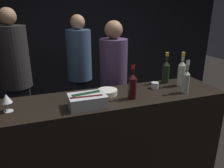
% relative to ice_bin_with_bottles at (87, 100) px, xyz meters
% --- Properties ---
extents(wall_back_chalkboard, '(6.40, 0.06, 2.80)m').
position_rel_ice_bin_with_bottles_xyz_m(wall_back_chalkboard, '(0.29, 2.48, 0.32)').
color(wall_back_chalkboard, black).
rests_on(wall_back_chalkboard, ground_plane).
extents(bar_counter, '(2.29, 0.58, 1.02)m').
position_rel_ice_bin_with_bottles_xyz_m(bar_counter, '(0.29, 0.14, -0.57)').
color(bar_counter, black).
rests_on(bar_counter, ground_plane).
extents(ice_bin_with_bottles, '(0.32, 0.21, 0.12)m').
position_rel_ice_bin_with_bottles_xyz_m(ice_bin_with_bottles, '(0.00, 0.00, 0.00)').
color(ice_bin_with_bottles, '#B7BABF').
rests_on(ice_bin_with_bottles, bar_counter).
extents(bowl_white, '(0.20, 0.20, 0.05)m').
position_rel_ice_bin_with_bottles_xyz_m(bowl_white, '(0.25, 0.21, -0.03)').
color(bowl_white, silver).
rests_on(bowl_white, bar_counter).
extents(wine_glass, '(0.09, 0.09, 0.15)m').
position_rel_ice_bin_with_bottles_xyz_m(wine_glass, '(-0.65, 0.12, 0.05)').
color(wine_glass, silver).
rests_on(wine_glass, bar_counter).
extents(candle_votive, '(0.08, 0.08, 0.06)m').
position_rel_ice_bin_with_bottles_xyz_m(candle_votive, '(0.79, 0.22, -0.03)').
color(candle_votive, silver).
rests_on(candle_votive, bar_counter).
extents(white_wine_bottle, '(0.07, 0.07, 0.34)m').
position_rel_ice_bin_with_bottles_xyz_m(white_wine_bottle, '(1.02, 0.01, 0.07)').
color(white_wine_bottle, '#9EA899').
rests_on(white_wine_bottle, bar_counter).
extents(rose_wine_bottle, '(0.08, 0.08, 0.37)m').
position_rel_ice_bin_with_bottles_xyz_m(rose_wine_bottle, '(1.11, 0.21, 0.09)').
color(rose_wine_bottle, '#B2B7AD').
rests_on(rose_wine_bottle, bar_counter).
extents(red_wine_bottle_tall, '(0.08, 0.08, 0.33)m').
position_rel_ice_bin_with_bottles_xyz_m(red_wine_bottle_tall, '(0.44, 0.04, 0.07)').
color(red_wine_bottle_tall, black).
rests_on(red_wine_bottle_tall, bar_counter).
extents(champagne_bottle, '(0.08, 0.08, 0.35)m').
position_rel_ice_bin_with_bottles_xyz_m(champagne_bottle, '(1.00, 0.35, 0.08)').
color(champagne_bottle, black).
rests_on(champagne_bottle, bar_counter).
extents(person_in_hoodie, '(0.36, 0.36, 1.76)m').
position_rel_ice_bin_with_bottles_xyz_m(person_in_hoodie, '(0.22, 1.46, -0.10)').
color(person_in_hoodie, black).
rests_on(person_in_hoodie, ground_plane).
extents(person_blond_tee, '(0.38, 0.38, 1.85)m').
position_rel_ice_bin_with_bottles_xyz_m(person_blond_tee, '(-0.66, 1.25, -0.05)').
color(person_blond_tee, black).
rests_on(person_blond_tee, ground_plane).
extents(person_grey_polo, '(0.33, 0.33, 1.71)m').
position_rel_ice_bin_with_bottles_xyz_m(person_grey_polo, '(0.49, 0.70, -0.12)').
color(person_grey_polo, black).
rests_on(person_grey_polo, ground_plane).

